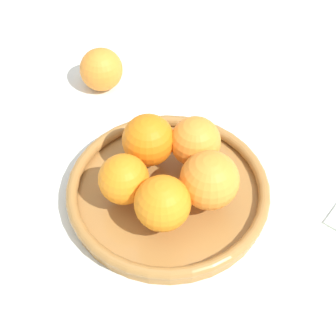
% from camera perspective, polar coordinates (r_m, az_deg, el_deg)
% --- Properties ---
extents(ground_plane, '(4.00, 4.00, 0.00)m').
position_cam_1_polar(ground_plane, '(0.83, 0.00, -3.09)').
color(ground_plane, silver).
extents(fruit_bowl, '(0.30, 0.30, 0.03)m').
position_cam_1_polar(fruit_bowl, '(0.82, 0.00, -2.41)').
color(fruit_bowl, '#A57238').
rests_on(fruit_bowl, ground_plane).
extents(orange_pile, '(0.19, 0.19, 0.08)m').
position_cam_1_polar(orange_pile, '(0.78, 0.33, -0.05)').
color(orange_pile, orange).
rests_on(orange_pile, fruit_bowl).
extents(stray_orange, '(0.07, 0.07, 0.07)m').
position_cam_1_polar(stray_orange, '(0.98, -6.80, 9.92)').
color(stray_orange, orange).
rests_on(stray_orange, ground_plane).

